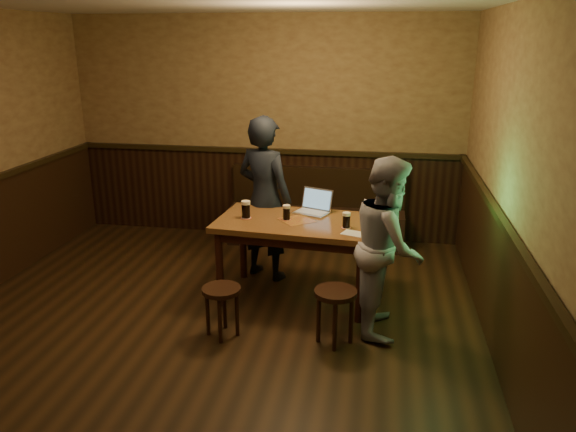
# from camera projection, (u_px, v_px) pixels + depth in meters

# --- Properties ---
(room) EXTENTS (5.04, 6.04, 2.84)m
(room) POSITION_uv_depth(u_px,v_px,m) (196.00, 206.00, 4.59)
(room) COLOR black
(room) RESTS_ON ground
(bench) EXTENTS (2.20, 0.50, 0.95)m
(bench) POSITION_uv_depth(u_px,v_px,m) (316.00, 219.00, 7.13)
(bench) COLOR black
(bench) RESTS_ON ground
(pub_table) EXTENTS (1.60, 1.00, 0.83)m
(pub_table) POSITION_uv_depth(u_px,v_px,m) (297.00, 231.00, 5.48)
(pub_table) COLOR brown
(pub_table) RESTS_ON ground
(stool_left) EXTENTS (0.38, 0.38, 0.46)m
(stool_left) POSITION_uv_depth(u_px,v_px,m) (222.00, 297.00, 4.87)
(stool_left) COLOR black
(stool_left) RESTS_ON ground
(stool_right) EXTENTS (0.40, 0.40, 0.49)m
(stool_right) POSITION_uv_depth(u_px,v_px,m) (335.00, 301.00, 4.74)
(stool_right) COLOR black
(stool_right) RESTS_ON ground
(pint_left) EXTENTS (0.11, 0.11, 0.18)m
(pint_left) POSITION_uv_depth(u_px,v_px,m) (246.00, 209.00, 5.49)
(pint_left) COLOR #A52B14
(pint_left) RESTS_ON pub_table
(pint_mid) EXTENTS (0.10, 0.10, 0.15)m
(pint_mid) POSITION_uv_depth(u_px,v_px,m) (287.00, 212.00, 5.44)
(pint_mid) COLOR #A52B14
(pint_mid) RESTS_ON pub_table
(pint_right) EXTENTS (0.10, 0.10, 0.15)m
(pint_right) POSITION_uv_depth(u_px,v_px,m) (346.00, 220.00, 5.21)
(pint_right) COLOR #A52B14
(pint_right) RESTS_ON pub_table
(laptop) EXTENTS (0.40, 0.37, 0.23)m
(laptop) POSITION_uv_depth(u_px,v_px,m) (314.00, 207.00, 5.68)
(laptop) COLOR silver
(laptop) RESTS_ON pub_table
(menu) EXTENTS (0.26, 0.22, 0.00)m
(menu) POSITION_uv_depth(u_px,v_px,m) (354.00, 234.00, 5.08)
(menu) COLOR silver
(menu) RESTS_ON pub_table
(person_suit) EXTENTS (0.76, 0.64, 1.77)m
(person_suit) POSITION_uv_depth(u_px,v_px,m) (265.00, 198.00, 5.96)
(person_suit) COLOR black
(person_suit) RESTS_ON ground
(person_grey) EXTENTS (0.60, 0.77, 1.58)m
(person_grey) POSITION_uv_depth(u_px,v_px,m) (388.00, 246.00, 4.88)
(person_grey) COLOR #97979C
(person_grey) RESTS_ON ground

